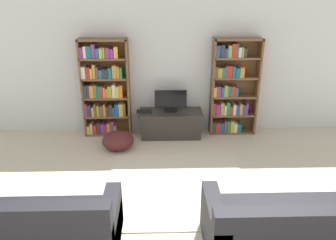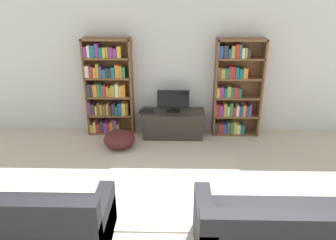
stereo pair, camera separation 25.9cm
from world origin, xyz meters
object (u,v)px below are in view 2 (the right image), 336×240
(tv_stand, at_px, (173,124))
(laptop, at_px, (146,111))
(couch_right_sofa, at_px, (291,236))
(beanbag_ottoman, at_px, (119,139))
(bookshelf_left, at_px, (108,88))
(bookshelf_right, at_px, (235,90))
(television, at_px, (173,101))
(couch_left_sectional, at_px, (32,227))

(tv_stand, distance_m, laptop, 0.58)
(couch_right_sofa, relative_size, beanbag_ottoman, 3.55)
(bookshelf_left, relative_size, couch_right_sofa, 0.93)
(bookshelf_right, relative_size, laptop, 6.54)
(bookshelf_left, xyz_separation_m, laptop, (0.76, -0.19, -0.41))
(tv_stand, bearing_deg, television, 90.00)
(couch_right_sofa, bearing_deg, tv_stand, 112.25)
(tv_stand, distance_m, television, 0.48)
(tv_stand, bearing_deg, bookshelf_right, 7.39)
(bookshelf_right, distance_m, couch_left_sectional, 4.28)
(beanbag_ottoman, bearing_deg, television, 29.84)
(bookshelf_left, height_order, tv_stand, bookshelf_left)
(laptop, height_order, couch_left_sectional, couch_left_sectional)
(tv_stand, height_order, television, television)
(couch_left_sectional, distance_m, couch_right_sofa, 2.84)
(beanbag_ottoman, bearing_deg, bookshelf_right, 17.86)
(couch_left_sectional, bearing_deg, couch_right_sofa, -1.69)
(bookshelf_left, height_order, television, bookshelf_left)
(couch_left_sectional, relative_size, beanbag_ottoman, 2.98)
(bookshelf_left, height_order, couch_right_sofa, bookshelf_left)
(bookshelf_left, distance_m, television, 1.30)
(beanbag_ottoman, bearing_deg, tv_stand, 29.03)
(beanbag_ottoman, bearing_deg, laptop, 47.40)
(bookshelf_right, bearing_deg, television, -173.49)
(bookshelf_right, xyz_separation_m, tv_stand, (-1.19, -0.15, -0.66))
(couch_right_sofa, xyz_separation_m, beanbag_ottoman, (-2.27, 2.61, -0.12))
(couch_right_sofa, bearing_deg, bookshelf_left, 127.79)
(bookshelf_right, relative_size, couch_right_sofa, 0.93)
(bookshelf_left, bearing_deg, television, -5.90)
(television, relative_size, beanbag_ottoman, 1.07)
(television, bearing_deg, beanbag_ottoman, -150.16)
(laptop, bearing_deg, bookshelf_right, 6.41)
(bookshelf_left, height_order, couch_left_sectional, bookshelf_left)
(couch_left_sectional, relative_size, couch_right_sofa, 0.84)
(tv_stand, xyz_separation_m, laptop, (-0.52, -0.04, 0.27))
(couch_left_sectional, xyz_separation_m, couch_right_sofa, (2.84, -0.08, 0.01))
(beanbag_ottoman, bearing_deg, couch_left_sectional, -102.57)
(laptop, distance_m, couch_left_sectional, 3.22)
(bookshelf_left, distance_m, couch_right_sofa, 4.24)
(bookshelf_right, distance_m, laptop, 1.76)
(couch_right_sofa, bearing_deg, bookshelf_right, 91.83)
(bookshelf_right, height_order, laptop, bookshelf_right)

